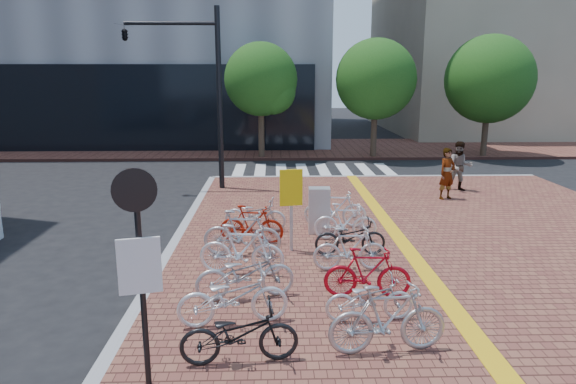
{
  "coord_description": "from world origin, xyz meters",
  "views": [
    {
      "loc": [
        -1.37,
        -9.73,
        4.46
      ],
      "look_at": [
        -0.97,
        3.99,
        1.3
      ],
      "focal_mm": 32.0,
      "sensor_mm": 36.0,
      "label": 1
    }
  ],
  "objects_px": {
    "bike_12": "(345,222)",
    "bike_2": "(245,274)",
    "bike_6": "(255,214)",
    "bike_9": "(367,273)",
    "bike_13": "(335,209)",
    "utility_box": "(319,210)",
    "bike_11": "(350,237)",
    "bike_7": "(388,319)",
    "pedestrian_a": "(447,174)",
    "bike_10": "(350,249)",
    "bike_1": "(233,297)",
    "bike_3": "(241,250)",
    "bike_4": "(242,233)",
    "pedestrian_b": "(460,166)",
    "bike_5": "(252,224)",
    "traffic_light_pole": "(176,65)",
    "bike_8": "(370,298)",
    "notice_sign": "(139,254)",
    "yellow_sign": "(291,195)",
    "bike_0": "(239,334)"
  },
  "relations": [
    {
      "from": "bike_12",
      "to": "bike_2",
      "type": "bearing_deg",
      "value": 150.19
    },
    {
      "from": "bike_6",
      "to": "bike_9",
      "type": "distance_m",
      "value": 5.14
    },
    {
      "from": "bike_13",
      "to": "utility_box",
      "type": "relative_size",
      "value": 1.41
    },
    {
      "from": "bike_11",
      "to": "bike_6",
      "type": "bearing_deg",
      "value": 46.02
    },
    {
      "from": "bike_7",
      "to": "utility_box",
      "type": "xyz_separation_m",
      "value": [
        -0.52,
        6.35,
        0.06
      ]
    },
    {
      "from": "bike_12",
      "to": "pedestrian_a",
      "type": "xyz_separation_m",
      "value": [
        4.2,
        4.51,
        0.4
      ]
    },
    {
      "from": "bike_10",
      "to": "utility_box",
      "type": "relative_size",
      "value": 1.31
    },
    {
      "from": "bike_1",
      "to": "bike_13",
      "type": "relative_size",
      "value": 1.09
    },
    {
      "from": "bike_3",
      "to": "bike_6",
      "type": "height_order",
      "value": "bike_3"
    },
    {
      "from": "bike_3",
      "to": "bike_4",
      "type": "xyz_separation_m",
      "value": [
        -0.06,
        1.19,
        -0.0
      ]
    },
    {
      "from": "pedestrian_a",
      "to": "bike_2",
      "type": "bearing_deg",
      "value": -154.75
    },
    {
      "from": "bike_11",
      "to": "pedestrian_b",
      "type": "height_order",
      "value": "pedestrian_b"
    },
    {
      "from": "bike_2",
      "to": "bike_5",
      "type": "bearing_deg",
      "value": -11.54
    },
    {
      "from": "bike_10",
      "to": "bike_4",
      "type": "bearing_deg",
      "value": 66.67
    },
    {
      "from": "bike_5",
      "to": "traffic_light_pole",
      "type": "bearing_deg",
      "value": 31.94
    },
    {
      "from": "pedestrian_a",
      "to": "utility_box",
      "type": "bearing_deg",
      "value": -166.94
    },
    {
      "from": "bike_8",
      "to": "notice_sign",
      "type": "xyz_separation_m",
      "value": [
        -3.49,
        -1.9,
        1.56
      ]
    },
    {
      "from": "bike_3",
      "to": "pedestrian_a",
      "type": "bearing_deg",
      "value": -35.83
    },
    {
      "from": "bike_11",
      "to": "utility_box",
      "type": "relative_size",
      "value": 1.36
    },
    {
      "from": "bike_8",
      "to": "bike_11",
      "type": "relative_size",
      "value": 0.92
    },
    {
      "from": "bike_6",
      "to": "bike_1",
      "type": "bearing_deg",
      "value": -170.62
    },
    {
      "from": "bike_1",
      "to": "yellow_sign",
      "type": "distance_m",
      "value": 4.09
    },
    {
      "from": "bike_10",
      "to": "notice_sign",
      "type": "height_order",
      "value": "notice_sign"
    },
    {
      "from": "notice_sign",
      "to": "bike_11",
      "type": "bearing_deg",
      "value": 55.55
    },
    {
      "from": "bike_8",
      "to": "bike_13",
      "type": "xyz_separation_m",
      "value": [
        0.07,
        5.77,
        0.12
      ]
    },
    {
      "from": "utility_box",
      "to": "bike_12",
      "type": "bearing_deg",
      "value": -47.23
    },
    {
      "from": "bike_1",
      "to": "bike_6",
      "type": "distance_m",
      "value": 5.62
    },
    {
      "from": "bike_13",
      "to": "bike_3",
      "type": "bearing_deg",
      "value": 153.29
    },
    {
      "from": "bike_5",
      "to": "yellow_sign",
      "type": "bearing_deg",
      "value": -115.13
    },
    {
      "from": "bike_6",
      "to": "bike_4",
      "type": "bearing_deg",
      "value": -175.2
    },
    {
      "from": "bike_3",
      "to": "utility_box",
      "type": "relative_size",
      "value": 1.49
    },
    {
      "from": "bike_7",
      "to": "bike_13",
      "type": "height_order",
      "value": "bike_7"
    },
    {
      "from": "bike_6",
      "to": "bike_12",
      "type": "relative_size",
      "value": 1.05
    },
    {
      "from": "bike_3",
      "to": "bike_10",
      "type": "bearing_deg",
      "value": -77.04
    },
    {
      "from": "bike_1",
      "to": "notice_sign",
      "type": "xyz_separation_m",
      "value": [
        -1.07,
        -1.82,
        1.47
      ]
    },
    {
      "from": "bike_13",
      "to": "pedestrian_a",
      "type": "relative_size",
      "value": 0.99
    },
    {
      "from": "bike_8",
      "to": "traffic_light_pole",
      "type": "relative_size",
      "value": 0.24
    },
    {
      "from": "bike_9",
      "to": "traffic_light_pole",
      "type": "distance_m",
      "value": 12.22
    },
    {
      "from": "bike_9",
      "to": "bike_3",
      "type": "bearing_deg",
      "value": 67.51
    },
    {
      "from": "bike_9",
      "to": "pedestrian_b",
      "type": "relative_size",
      "value": 0.92
    },
    {
      "from": "bike_7",
      "to": "yellow_sign",
      "type": "relative_size",
      "value": 0.92
    },
    {
      "from": "bike_7",
      "to": "bike_9",
      "type": "distance_m",
      "value": 2.05
    },
    {
      "from": "pedestrian_a",
      "to": "pedestrian_b",
      "type": "relative_size",
      "value": 0.97
    },
    {
      "from": "bike_1",
      "to": "bike_2",
      "type": "height_order",
      "value": "same"
    },
    {
      "from": "bike_11",
      "to": "pedestrian_a",
      "type": "height_order",
      "value": "pedestrian_a"
    },
    {
      "from": "pedestrian_a",
      "to": "traffic_light_pole",
      "type": "bearing_deg",
      "value": 142.73
    },
    {
      "from": "bike_9",
      "to": "bike_13",
      "type": "distance_m",
      "value": 4.81
    },
    {
      "from": "bike_7",
      "to": "bike_0",
      "type": "bearing_deg",
      "value": 89.55
    },
    {
      "from": "bike_8",
      "to": "bike_2",
      "type": "bearing_deg",
      "value": 61.5
    },
    {
      "from": "bike_11",
      "to": "traffic_light_pole",
      "type": "relative_size",
      "value": 0.26
    }
  ]
}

